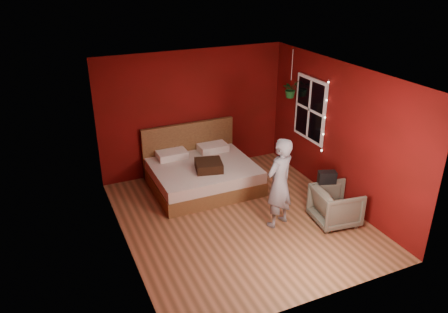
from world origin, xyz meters
TOP-DOWN VIEW (x-y plane):
  - floor at (0.00, 0.00)m, footprint 4.50×4.50m
  - room_walls at (0.00, 0.00)m, footprint 4.04×4.54m
  - window at (1.97, 0.90)m, footprint 0.05×0.97m
  - fairy_lights at (1.94, 0.38)m, footprint 0.04×0.04m
  - bed at (-0.16, 1.44)m, footprint 2.01×1.71m
  - person at (0.51, -0.42)m, footprint 0.68×0.56m
  - armchair at (1.45, -0.79)m, footprint 0.83×0.81m
  - handbag at (1.40, -0.54)m, footprint 0.34×0.24m
  - throw_pillow at (-0.14, 1.10)m, footprint 0.60×0.60m
  - hanging_plant at (1.81, 1.41)m, footprint 0.39×0.36m

SIDE VIEW (x-z plane):
  - floor at x=0.00m, z-range 0.00..0.00m
  - bed at x=-0.16m, z-range -0.27..0.84m
  - armchair at x=1.45m, z-range 0.00..0.67m
  - throw_pillow at x=-0.14m, z-range 0.50..0.68m
  - handbag at x=1.40m, z-range 0.67..0.89m
  - person at x=0.51m, z-range 0.00..1.60m
  - fairy_lights at x=1.94m, z-range 0.77..2.22m
  - window at x=1.97m, z-range 0.87..2.14m
  - room_walls at x=0.00m, z-range 0.37..2.99m
  - hanging_plant at x=1.81m, z-range 1.31..2.29m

